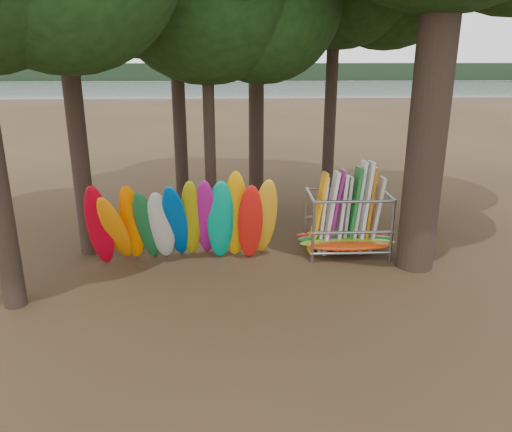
{
  "coord_description": "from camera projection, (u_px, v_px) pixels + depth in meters",
  "views": [
    {
      "loc": [
        -1.26,
        -12.42,
        5.92
      ],
      "look_at": [
        -0.6,
        1.5,
        1.4
      ],
      "focal_mm": 35.0,
      "sensor_mm": 36.0,
      "label": 1
    }
  ],
  "objects": [
    {
      "name": "kayak_row",
      "position": [
        186.0,
        222.0,
        14.42
      ],
      "size": [
        5.52,
        2.22,
        3.04
      ],
      "color": "#B30316",
      "rests_on": "ground"
    },
    {
      "name": "lake",
      "position": [
        241.0,
        98.0,
        70.69
      ],
      "size": [
        160.0,
        160.0,
        0.0
      ],
      "primitive_type": "plane",
      "color": "gray",
      "rests_on": "ground"
    },
    {
      "name": "storage_rack",
      "position": [
        347.0,
        224.0,
        15.35
      ],
      "size": [
        3.01,
        1.54,
        2.89
      ],
      "color": "gray",
      "rests_on": "ground"
    },
    {
      "name": "far_shore",
      "position": [
        237.0,
        72.0,
        117.58
      ],
      "size": [
        160.0,
        4.0,
        4.0
      ],
      "primitive_type": "cube",
      "color": "black",
      "rests_on": "ground"
    },
    {
      "name": "ground",
      "position": [
        280.0,
        281.0,
        13.68
      ],
      "size": [
        120.0,
        120.0,
        0.0
      ],
      "primitive_type": "plane",
      "color": "#47331E",
      "rests_on": "ground"
    }
  ]
}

